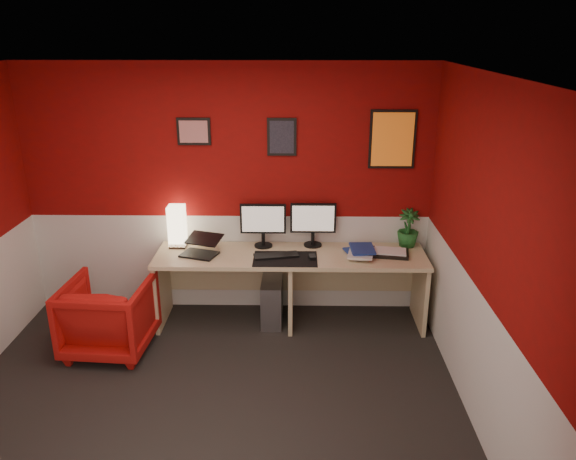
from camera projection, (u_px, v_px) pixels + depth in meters
The scene contains 25 objects.
ground at pixel (208, 411), 4.32m from camera, with size 4.00×3.50×0.01m, color black.
ceiling at pixel (188, 76), 3.46m from camera, with size 4.00×3.50×0.01m, color white.
wall_back at pixel (228, 192), 5.54m from camera, with size 4.00×0.01×2.50m, color maroon.
wall_front at pixel (127, 434), 2.25m from camera, with size 4.00×0.01×2.50m, color maroon.
wall_right at pixel (488, 264), 3.86m from camera, with size 0.01×3.50×2.50m, color maroon.
wainscot_back at pixel (231, 262), 5.79m from camera, with size 4.00×0.01×1.00m, color silver.
wainscot_right at pixel (475, 357), 4.12m from camera, with size 0.01×3.50×1.00m, color silver.
desk at pixel (291, 288), 5.50m from camera, with size 2.60×0.65×0.73m, color #CDB083.
shoji_lamp at pixel (177, 227), 5.51m from camera, with size 0.16×0.16×0.40m, color #FFE5B2.
laptop at pixel (199, 245), 5.32m from camera, with size 0.33×0.23×0.22m, color black.
monitor_left at pixel (263, 219), 5.48m from camera, with size 0.45×0.06×0.58m, color black.
monitor_right at pixel (313, 218), 5.50m from camera, with size 0.45×0.06×0.58m, color black.
desk_mat at pixel (285, 259), 5.26m from camera, with size 0.60×0.38×0.01m, color black.
keyboard at pixel (276, 255), 5.31m from camera, with size 0.42×0.14×0.02m, color black.
mouse at pixel (312, 257), 5.26m from camera, with size 0.06×0.10×0.03m, color black.
book_bottom at pixel (347, 254), 5.36m from camera, with size 0.20×0.27×0.03m, color navy.
book_middle at pixel (349, 252), 5.32m from camera, with size 0.23×0.32×0.02m, color silver.
book_top at pixel (351, 249), 5.33m from camera, with size 0.22×0.30×0.03m, color navy.
zen_tray at pixel (390, 253), 5.37m from camera, with size 0.35×0.25×0.03m, color black.
potted_plant at pixel (408, 228), 5.52m from camera, with size 0.21×0.21×0.38m, color #19591E.
pc_tower at pixel (272, 301), 5.56m from camera, with size 0.20×0.45×0.45m, color #99999E.
armchair at pixel (109, 316), 5.04m from camera, with size 0.73×0.75×0.68m, color #BA120D.
art_left at pixel (194, 131), 5.32m from camera, with size 0.32×0.02×0.26m, color red.
art_center at pixel (282, 137), 5.33m from camera, with size 0.28×0.02×0.36m, color black.
art_right at pixel (392, 139), 5.32m from camera, with size 0.44×0.02×0.56m, color orange.
Camera 1 is at (0.68, -3.57, 2.79)m, focal length 34.94 mm.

